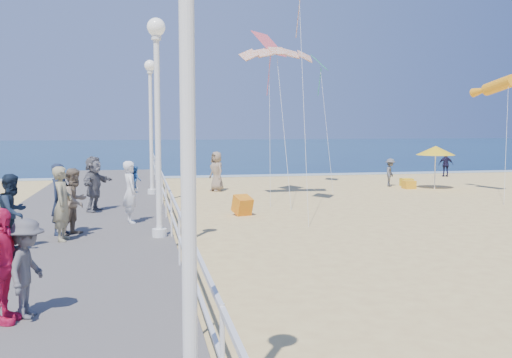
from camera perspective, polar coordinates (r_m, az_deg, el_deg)
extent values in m
plane|color=#E3C577|center=(15.58, 10.59, -6.38)|extent=(160.00, 160.00, 0.00)
cube|color=#0B2746|center=(79.40, -7.28, 3.09)|extent=(160.00, 90.00, 0.05)
cube|color=silver|center=(35.25, -1.99, 0.31)|extent=(160.00, 1.20, 0.04)
cube|color=#66615C|center=(14.54, -18.17, -6.60)|extent=(5.00, 44.00, 0.40)
cube|color=white|center=(14.25, -8.49, -1.53)|extent=(0.05, 42.00, 0.06)
cube|color=white|center=(14.32, -8.46, -3.52)|extent=(0.05, 42.00, 0.04)
cylinder|color=white|center=(5.16, -6.80, 1.96)|extent=(0.14, 0.14, 4.70)
cylinder|color=white|center=(14.38, -9.63, -5.32)|extent=(0.36, 0.36, 0.20)
cylinder|color=white|center=(14.14, -9.78, 4.08)|extent=(0.14, 0.14, 4.70)
sphere|color=white|center=(14.33, -9.96, 14.74)|extent=(0.44, 0.44, 0.44)
cylinder|color=white|center=(23.29, -10.35, -1.24)|extent=(0.36, 0.36, 0.20)
cylinder|color=white|center=(23.14, -10.45, 4.55)|extent=(0.14, 0.14, 4.70)
sphere|color=white|center=(23.25, -10.56, 11.10)|extent=(0.44, 0.44, 0.44)
imported|color=white|center=(16.44, -12.45, -1.28)|extent=(0.54, 0.71, 1.76)
imported|color=#2F67B3|center=(16.55, -11.95, -0.02)|extent=(0.35, 0.42, 0.76)
imported|color=#182036|center=(15.17, -18.95, -1.92)|extent=(0.68, 0.78, 1.80)
imported|color=#7F6B57|center=(15.03, -17.65, -2.17)|extent=(0.96, 1.03, 1.69)
imported|color=#515055|center=(8.88, -21.92, -8.29)|extent=(0.68, 1.00, 1.43)
imported|color=#DC1B51|center=(8.72, -24.07, -7.95)|extent=(0.57, 1.01, 1.62)
imported|color=slate|center=(18.95, -15.90, -0.46)|extent=(1.13, 1.72, 1.78)
imported|color=gray|center=(14.35, -18.78, -2.35)|extent=(0.49, 0.69, 1.78)
imported|color=#182435|center=(13.62, -23.14, -3.08)|extent=(0.91, 1.01, 1.70)
imported|color=#535458|center=(30.22, 13.28, 0.65)|extent=(0.97, 1.08, 1.45)
imported|color=#191632|center=(36.88, 18.46, 1.38)|extent=(0.95, 0.63, 1.50)
imported|color=gray|center=(27.36, -3.96, 0.77)|extent=(0.93, 1.10, 1.90)
cube|color=#DD470D|center=(19.99, -1.37, -2.82)|extent=(0.75, 0.85, 0.74)
cylinder|color=white|center=(29.61, 17.47, 0.78)|extent=(0.05, 0.05, 1.80)
cone|color=gold|center=(29.55, 17.52, 2.74)|extent=(1.90, 1.90, 0.45)
cube|color=yellow|center=(30.65, 14.82, -0.31)|extent=(0.55, 0.55, 0.40)
cube|color=orange|center=(29.43, 15.04, -0.55)|extent=(0.55, 0.55, 0.40)
cylinder|color=orange|center=(28.40, 23.13, 8.62)|extent=(1.03, 2.79, 1.10)
cube|color=#E6555F|center=(25.36, 1.31, 13.36)|extent=(1.69, 1.73, 1.04)
cube|color=#23A468|center=(30.19, 6.40, 11.47)|extent=(1.18, 1.31, 0.75)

